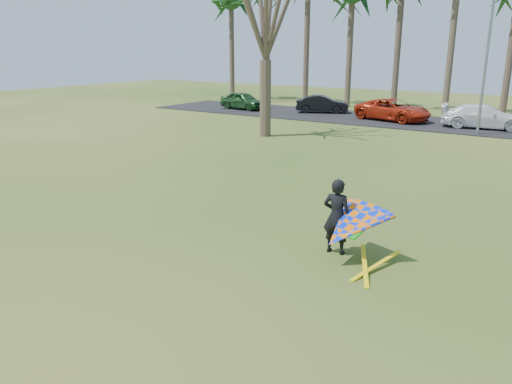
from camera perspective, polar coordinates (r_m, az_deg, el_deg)
The scene contains 9 objects.
ground at distance 12.27m, azimuth -5.21°, elevation -7.12°, with size 100.00×100.00×0.00m, color #1C4910.
parking_strip at distance 34.82m, azimuth 21.59°, elevation 7.11°, with size 46.00×7.00×0.06m, color black.
bare_tree_left at distance 28.23m, azimuth 1.13°, elevation 20.39°, with size 6.60×6.60×9.70m.
streetlight at distance 31.14m, azimuth 25.18°, elevation 14.01°, with size 2.28×0.18×8.00m.
car_0 at distance 40.71m, azimuth -1.47°, elevation 10.40°, with size 1.61×4.01×1.37m, color #1C461D.
car_1 at distance 38.84m, azimuth 7.57°, elevation 9.93°, with size 1.37×3.93×1.30m, color black.
car_2 at distance 35.52m, azimuth 15.38°, elevation 9.04°, with size 2.38×5.17×1.44m, color #B4260E.
car_3 at distance 33.94m, azimuth 24.62°, elevation 7.85°, with size 2.01×4.95×1.44m, color white.
kite_flyer at distance 11.85m, azimuth 10.47°, elevation -3.73°, with size 2.13×2.39×2.03m.
Camera 1 is at (7.13, -8.74, 4.84)m, focal length 35.00 mm.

